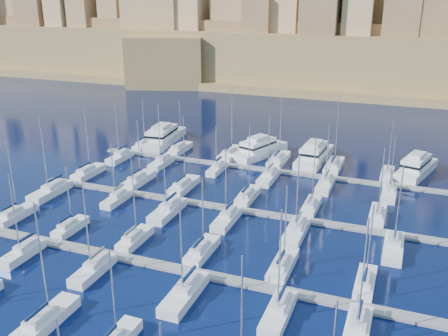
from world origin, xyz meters
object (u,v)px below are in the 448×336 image
at_px(sailboat_2, 46,319).
at_px(motor_yacht_d, 416,167).
at_px(motor_yacht_a, 163,136).
at_px(motor_yacht_c, 314,154).
at_px(motor_yacht_b, 259,149).

relative_size(sailboat_2, motor_yacht_d, 0.98).
distance_m(motor_yacht_a, motor_yacht_c, 39.34).
xyz_separation_m(sailboat_2, motor_yacht_a, (-21.87, 71.17, 0.97)).
bearing_deg(motor_yacht_c, motor_yacht_d, -2.22).
bearing_deg(motor_yacht_a, motor_yacht_d, -1.62).
height_order(sailboat_2, motor_yacht_d, sailboat_2).
bearing_deg(sailboat_2, motor_yacht_a, 107.08).
relative_size(motor_yacht_b, motor_yacht_c, 0.97).
bearing_deg(motor_yacht_d, motor_yacht_b, 179.36).
bearing_deg(motor_yacht_d, sailboat_2, -119.58).
xyz_separation_m(motor_yacht_c, motor_yacht_d, (21.96, -0.85, 0.00)).
bearing_deg(motor_yacht_a, motor_yacht_b, -2.92).
bearing_deg(motor_yacht_b, motor_yacht_d, -0.64).
height_order(motor_yacht_a, motor_yacht_b, same).
relative_size(motor_yacht_a, motor_yacht_c, 1.12).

